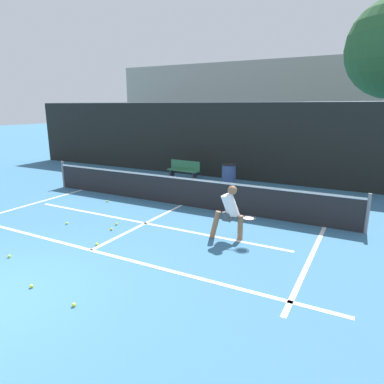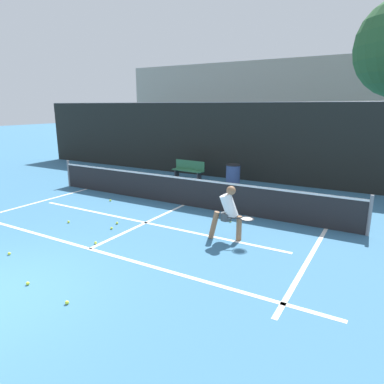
# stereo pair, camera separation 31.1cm
# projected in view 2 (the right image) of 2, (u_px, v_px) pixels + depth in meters

# --- Properties ---
(court_baseline_near) EXTENTS (11.00, 0.10, 0.01)m
(court_baseline_near) POSITION_uv_depth(u_px,v_px,m) (90.00, 249.00, 7.91)
(court_baseline_near) COLOR white
(court_baseline_near) RESTS_ON ground
(court_service_line) EXTENTS (8.25, 0.10, 0.01)m
(court_service_line) POSITION_uv_depth(u_px,v_px,m) (146.00, 223.00, 9.68)
(court_service_line) COLOR white
(court_service_line) RESTS_ON ground
(court_center_mark) EXTENTS (0.10, 4.17, 0.01)m
(court_center_mark) POSITION_uv_depth(u_px,v_px,m) (145.00, 223.00, 9.66)
(court_center_mark) COLOR white
(court_center_mark) RESTS_ON ground
(court_sideline_left) EXTENTS (0.10, 5.17, 0.01)m
(court_sideline_left) POSITION_uv_depth(u_px,v_px,m) (42.00, 201.00, 11.86)
(court_sideline_left) COLOR white
(court_sideline_left) RESTS_ON ground
(court_sideline_right) EXTENTS (0.10, 5.17, 0.01)m
(court_sideline_right) POSITION_uv_depth(u_px,v_px,m) (310.00, 257.00, 7.46)
(court_sideline_right) COLOR white
(court_sideline_right) RESTS_ON ground
(net) EXTENTS (11.09, 0.09, 1.07)m
(net) POSITION_uv_depth(u_px,v_px,m) (184.00, 190.00, 11.28)
(net) COLOR slate
(net) RESTS_ON ground
(fence_back) EXTENTS (24.00, 0.06, 3.38)m
(fence_back) POSITION_uv_depth(u_px,v_px,m) (240.00, 142.00, 14.99)
(fence_back) COLOR black
(fence_back) RESTS_ON ground
(player_practicing) EXTENTS (1.21, 0.46, 1.37)m
(player_practicing) POSITION_uv_depth(u_px,v_px,m) (229.00, 211.00, 8.30)
(player_practicing) COLOR #8C6042
(player_practicing) RESTS_ON ground
(tennis_ball_scattered_0) EXTENTS (0.07, 0.07, 0.07)m
(tennis_ball_scattered_0) POSITION_uv_depth(u_px,v_px,m) (112.00, 228.00, 9.16)
(tennis_ball_scattered_0) COLOR #D1E033
(tennis_ball_scattered_0) RESTS_ON ground
(tennis_ball_scattered_1) EXTENTS (0.07, 0.07, 0.07)m
(tennis_ball_scattered_1) POSITION_uv_depth(u_px,v_px,m) (117.00, 223.00, 9.56)
(tennis_ball_scattered_1) COLOR #D1E033
(tennis_ball_scattered_1) RESTS_ON ground
(tennis_ball_scattered_2) EXTENTS (0.07, 0.07, 0.07)m
(tennis_ball_scattered_2) POSITION_uv_depth(u_px,v_px,m) (96.00, 243.00, 8.18)
(tennis_ball_scattered_2) COLOR #D1E033
(tennis_ball_scattered_2) RESTS_ON ground
(tennis_ball_scattered_3) EXTENTS (0.07, 0.07, 0.07)m
(tennis_ball_scattered_3) POSITION_uv_depth(u_px,v_px,m) (69.00, 222.00, 9.66)
(tennis_ball_scattered_3) COLOR #D1E033
(tennis_ball_scattered_3) RESTS_ON ground
(tennis_ball_scattered_4) EXTENTS (0.07, 0.07, 0.07)m
(tennis_ball_scattered_4) POSITION_uv_depth(u_px,v_px,m) (110.00, 200.00, 11.84)
(tennis_ball_scattered_4) COLOR #D1E033
(tennis_ball_scattered_4) RESTS_ON ground
(tennis_ball_scattered_5) EXTENTS (0.07, 0.07, 0.07)m
(tennis_ball_scattered_5) POSITION_uv_depth(u_px,v_px,m) (67.00, 303.00, 5.70)
(tennis_ball_scattered_5) COLOR #D1E033
(tennis_ball_scattered_5) RESTS_ON ground
(tennis_ball_scattered_6) EXTENTS (0.07, 0.07, 0.07)m
(tennis_ball_scattered_6) POSITION_uv_depth(u_px,v_px,m) (9.00, 254.00, 7.59)
(tennis_ball_scattered_6) COLOR #D1E033
(tennis_ball_scattered_6) RESTS_ON ground
(tennis_ball_scattered_7) EXTENTS (0.07, 0.07, 0.07)m
(tennis_ball_scattered_7) POSITION_uv_depth(u_px,v_px,m) (28.00, 283.00, 6.31)
(tennis_ball_scattered_7) COLOR #D1E033
(tennis_ball_scattered_7) RESTS_ON ground
(tennis_ball_scattered_8) EXTENTS (0.07, 0.07, 0.07)m
(tennis_ball_scattered_8) POSITION_uv_depth(u_px,v_px,m) (230.00, 221.00, 9.72)
(tennis_ball_scattered_8) COLOR #D1E033
(tennis_ball_scattered_8) RESTS_ON ground
(courtside_bench) EXTENTS (1.54, 0.49, 0.86)m
(courtside_bench) POSITION_uv_depth(u_px,v_px,m) (189.00, 170.00, 15.15)
(courtside_bench) COLOR #33724C
(courtside_bench) RESTS_ON ground
(trash_bin) EXTENTS (0.60, 0.60, 0.91)m
(trash_bin) POSITION_uv_depth(u_px,v_px,m) (233.00, 175.00, 13.96)
(trash_bin) COLOR #384C7F
(trash_bin) RESTS_ON ground
(parked_car) EXTENTS (1.61, 4.60, 1.55)m
(parked_car) POSITION_uv_depth(u_px,v_px,m) (190.00, 149.00, 21.00)
(parked_car) COLOR #B7B7BC
(parked_car) RESTS_ON ground
(building_far) EXTENTS (36.00, 2.40, 6.97)m
(building_far) POSITION_uv_depth(u_px,v_px,m) (317.00, 102.00, 28.29)
(building_far) COLOR gray
(building_far) RESTS_ON ground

